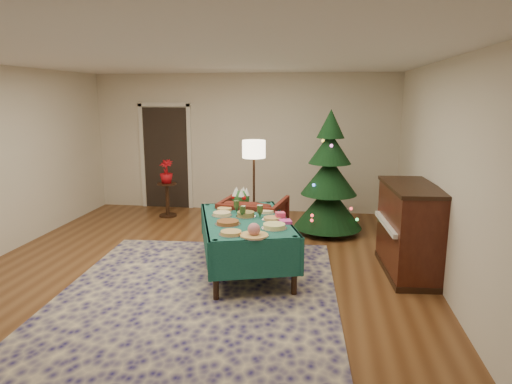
# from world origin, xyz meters

# --- Properties ---
(room_shell) EXTENTS (7.00, 7.00, 7.00)m
(room_shell) POSITION_xyz_m (0.00, 0.00, 1.35)
(room_shell) COLOR #593319
(room_shell) RESTS_ON ground
(doorway) EXTENTS (1.08, 0.04, 2.16)m
(doorway) POSITION_xyz_m (-1.60, 3.48, 1.10)
(doorway) COLOR black
(doorway) RESTS_ON ground
(rug) EXTENTS (3.43, 4.37, 0.02)m
(rug) POSITION_xyz_m (0.19, -0.82, 0.01)
(rug) COLOR #19144C
(rug) RESTS_ON ground
(buffet_table) EXTENTS (1.57, 2.08, 0.72)m
(buffet_table) POSITION_xyz_m (0.61, 0.20, 0.58)
(buffet_table) COLOR black
(buffet_table) RESTS_ON ground
(platter_0) EXTENTS (0.28, 0.28, 0.04)m
(platter_0) POSITION_xyz_m (0.56, -0.51, 0.74)
(platter_0) COLOR silver
(platter_0) RESTS_ON buffet_table
(platter_1) EXTENTS (0.33, 0.33, 0.16)m
(platter_1) POSITION_xyz_m (0.83, -0.53, 0.78)
(platter_1) COLOR silver
(platter_1) RESTS_ON buffet_table
(platter_2) EXTENTS (0.31, 0.31, 0.06)m
(platter_2) POSITION_xyz_m (1.02, -0.19, 0.75)
(platter_2) COLOR silver
(platter_2) RESTS_ON buffet_table
(platter_3) EXTENTS (0.32, 0.32, 0.05)m
(platter_3) POSITION_xyz_m (0.44, -0.10, 0.74)
(platter_3) COLOR silver
(platter_3) RESTS_ON buffet_table
(platter_4) EXTENTS (0.27, 0.27, 0.04)m
(platter_4) POSITION_xyz_m (0.96, 0.18, 0.74)
(platter_4) COLOR silver
(platter_4) RESTS_ON buffet_table
(platter_5) EXTENTS (0.27, 0.27, 0.05)m
(platter_5) POSITION_xyz_m (0.27, 0.29, 0.74)
(platter_5) COLOR silver
(platter_5) RESTS_ON buffet_table
(platter_6) EXTENTS (0.27, 0.27, 0.07)m
(platter_6) POSITION_xyz_m (0.59, 0.29, 0.75)
(platter_6) COLOR silver
(platter_6) RESTS_ON buffet_table
(platter_7) EXTENTS (0.26, 0.26, 0.04)m
(platter_7) POSITION_xyz_m (0.83, 0.55, 0.74)
(platter_7) COLOR silver
(platter_7) RESTS_ON buffet_table
(platter_8) EXTENTS (0.23, 0.23, 0.04)m
(platter_8) POSITION_xyz_m (0.25, 0.56, 0.74)
(platter_8) COLOR silver
(platter_8) RESTS_ON buffet_table
(goblet_0) EXTENTS (0.08, 0.08, 0.17)m
(goblet_0) POSITION_xyz_m (0.43, 0.48, 0.81)
(goblet_0) COLOR #2D471E
(goblet_0) RESTS_ON buffet_table
(goblet_1) EXTENTS (0.08, 0.08, 0.17)m
(goblet_1) POSITION_xyz_m (0.78, 0.27, 0.81)
(goblet_1) COLOR #2D471E
(goblet_1) RESTS_ON buffet_table
(goblet_2) EXTENTS (0.08, 0.08, 0.17)m
(goblet_2) POSITION_xyz_m (0.57, 0.20, 0.81)
(goblet_2) COLOR #2D471E
(goblet_2) RESTS_ON buffet_table
(napkin_stack) EXTENTS (0.18, 0.18, 0.04)m
(napkin_stack) POSITION_xyz_m (1.13, 0.06, 0.74)
(napkin_stack) COLOR #E840A4
(napkin_stack) RESTS_ON buffet_table
(gift_box) EXTENTS (0.14, 0.14, 0.10)m
(gift_box) POSITION_xyz_m (1.05, 0.22, 0.77)
(gift_box) COLOR #DC3D62
(gift_box) RESTS_ON buffet_table
(centerpiece) EXTENTS (0.26, 0.26, 0.30)m
(centerpiece) POSITION_xyz_m (0.42, 0.89, 0.84)
(centerpiece) COLOR #1E4C1E
(centerpiece) RESTS_ON buffet_table
(armchair) EXTENTS (0.99, 0.94, 0.90)m
(armchair) POSITION_xyz_m (0.59, 1.03, 0.45)
(armchair) COLOR #501911
(armchair) RESTS_ON ground
(floor_lamp) EXTENTS (0.38, 0.38, 1.56)m
(floor_lamp) POSITION_xyz_m (0.45, 1.92, 1.32)
(floor_lamp) COLOR #A57F3F
(floor_lamp) RESTS_ON ground
(side_table) EXTENTS (0.36, 0.36, 0.65)m
(side_table) POSITION_xyz_m (-1.34, 2.75, 0.32)
(side_table) COLOR black
(side_table) RESTS_ON ground
(potted_plant) EXTENTS (0.25, 0.45, 0.25)m
(potted_plant) POSITION_xyz_m (-1.34, 2.75, 0.78)
(potted_plant) COLOR #A90C12
(potted_plant) RESTS_ON side_table
(christmas_tree) EXTENTS (1.29, 1.29, 2.06)m
(christmas_tree) POSITION_xyz_m (1.68, 2.11, 0.93)
(christmas_tree) COLOR black
(christmas_tree) RESTS_ON ground
(piano) EXTENTS (0.73, 1.40, 1.17)m
(piano) POSITION_xyz_m (2.70, 0.46, 0.57)
(piano) COLOR black
(piano) RESTS_ON ground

